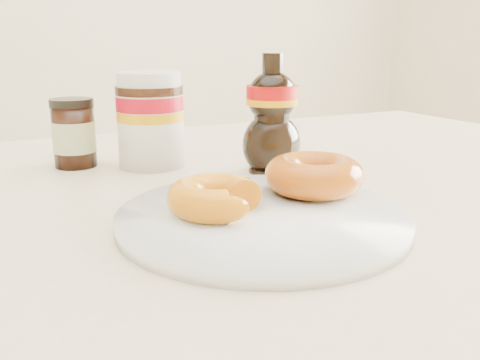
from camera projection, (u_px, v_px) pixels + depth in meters
name	position (u px, v px, depth m)	size (l,w,h in m)	color
dining_table	(229.00, 248.00, 0.70)	(1.40, 0.90, 0.75)	beige
plate	(262.00, 218.00, 0.54)	(0.29, 0.29, 0.01)	white
donut_bitten	(215.00, 197.00, 0.52)	(0.09, 0.09, 0.03)	#C6710B
donut_whole	(314.00, 175.00, 0.60)	(0.11, 0.11, 0.04)	#9B4A0A
nutella_jar	(150.00, 116.00, 0.76)	(0.10, 0.10, 0.14)	white
syrup_bottle	(272.00, 114.00, 0.73)	(0.08, 0.07, 0.16)	black
dark_jar	(74.00, 134.00, 0.77)	(0.06, 0.06, 0.10)	black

